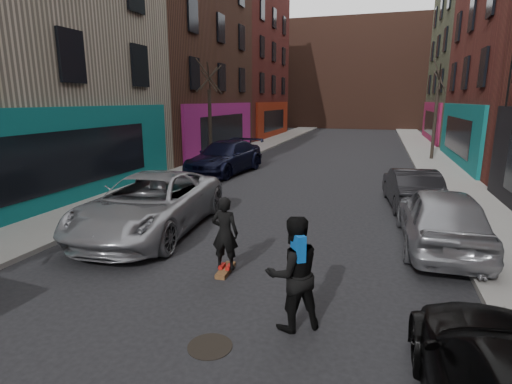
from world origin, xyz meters
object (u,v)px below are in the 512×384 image
Objects in this scene: tree_left_far at (210,106)px; parked_right_end at (411,188)px; tree_right_far at (437,103)px; parked_left_far at (151,204)px; parked_left_end at (225,157)px; skateboard at (226,270)px; manhole at (210,346)px; parked_right_far at (441,217)px; pedestrian at (293,273)px; skateboarder at (225,233)px.

parked_right_end is (10.37, -6.24, -2.68)m from tree_left_far.
tree_left_far is 13.78m from tree_right_far.
parked_left_end is at bearing 93.63° from parked_left_far.
parked_left_end is 12.37m from skateboard.
tree_left_far reaches higher than manhole.
tree_left_far is 1.15× the size of parked_left_end.
parked_right_end is 10.38m from manhole.
parked_left_end is at bearing -43.63° from parked_right_far.
pedestrian is at bearing -41.96° from parked_left_far.
tree_right_far is at bearing 56.71° from parked_left_far.
parked_left_end is at bearing -33.03° from parked_right_end.
parked_left_far is 9.56m from parked_left_end.
tree_right_far reaches higher than skateboarder.
tree_right_far is at bearing -110.50° from skateboarder.
parked_right_end is 2.19× the size of pedestrian.
tree_right_far is 20.53m from skateboarder.
skateboard is at bearing 52.55° from parked_right_end.
skateboarder is (-6.31, -19.36, -2.62)m from tree_right_far.
manhole is (6.85, -15.98, -3.37)m from tree_left_far.
tree_left_far is 1.37× the size of parked_right_far.
parked_left_end is at bearing 110.37° from manhole.
tree_right_far reaches higher than skateboard.
tree_right_far is at bearing 69.50° from skateboard.
parked_right_far is 6.95m from manhole.
tree_right_far is 1.14× the size of parked_left_far.
parked_left_far is 1.05× the size of parked_left_end.
parked_right_end is 6.07× the size of manhole.
parked_left_end is (1.60, -1.85, -2.56)m from tree_left_far.
skateboard is (4.49, -11.51, -0.77)m from parked_left_end.
pedestrian reaches higher than parked_left_end.
tree_left_far is at bearing 100.06° from parked_left_far.
tree_right_far reaches higher than parked_left_far.
parked_right_far is at bearing -149.65° from skateboarder.
parked_right_far is at bearing 30.35° from skateboard.
parked_right_end is at bearing 70.14° from manhole.
pedestrian is at bearing 68.23° from parked_right_end.
skateboard reaches higher than manhole.
manhole is (-3.52, -9.74, -0.69)m from parked_right_end.
tree_left_far is at bearing -96.76° from pedestrian.
skateboarder is (3.09, -2.04, 0.09)m from parked_left_far.
skateboarder is at bearing -65.50° from tree_left_far.
tree_left_far is at bearing -67.94° from skateboarder.
skateboarder reaches higher than manhole.
parked_left_far is 3.65× the size of skateboarder.
parked_right_far is at bearing -95.60° from tree_right_far.
tree_right_far is at bearing -105.86° from parked_right_end.
pedestrian reaches higher than skateboarder.
skateboard is 0.86m from skateboarder.
parked_left_end is 14.66m from pedestrian.
tree_left_far reaches higher than parked_right_far.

